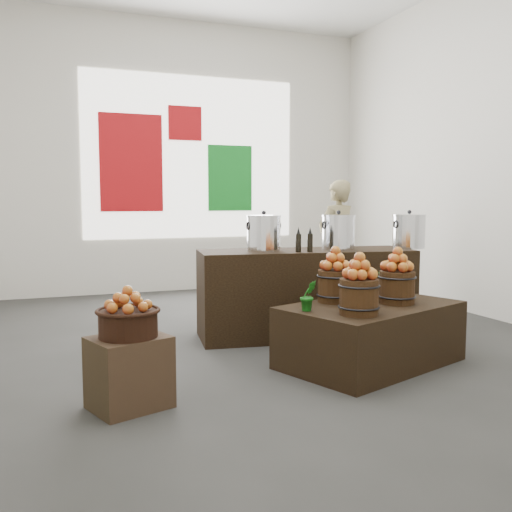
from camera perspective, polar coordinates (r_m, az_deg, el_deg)
name	(u,v)px	position (r m, az deg, el deg)	size (l,w,h in m)	color
ground	(255,345)	(5.46, -0.09, -8.91)	(7.00, 7.00, 0.00)	#333331
back_wall	(172,157)	(8.67, -8.43, 9.76)	(6.00, 0.04, 4.00)	silver
back_opening	(192,158)	(8.72, -6.45, 9.76)	(3.20, 0.02, 2.40)	white
deco_red_left	(131,163)	(8.52, -12.37, 9.08)	(0.90, 0.04, 1.40)	#AD0D12
deco_green_right	(230,178)	(8.86, -2.62, 7.78)	(0.70, 0.04, 1.00)	#137F23
deco_red_upper	(185,123)	(8.74, -7.12, 13.04)	(0.50, 0.04, 0.50)	#AD0D12
crate	(129,372)	(3.93, -12.56, -11.29)	(0.48, 0.39, 0.48)	#452D20
wicker_basket	(128,324)	(3.84, -12.66, -6.63)	(0.38, 0.38, 0.17)	black
apples_in_basket	(128,299)	(3.81, -12.72, -4.17)	(0.30, 0.30, 0.16)	maroon
display_table	(371,334)	(4.90, 11.40, -7.67)	(1.47, 0.90, 0.51)	black
apple_bucket_front_left	(359,297)	(4.37, 10.25, -4.04)	(0.29, 0.29, 0.27)	#3B2210
apples_in_bucket_front_left	(359,266)	(4.34, 10.31, -0.99)	(0.22, 0.22, 0.20)	maroon
apple_bucket_front_right	(397,287)	(4.91, 13.91, -3.06)	(0.29, 0.29, 0.27)	#3B2210
apples_in_bucket_front_right	(398,259)	(4.88, 13.97, -0.34)	(0.22, 0.22, 0.20)	maroon
apple_bucket_rear	(335,286)	(4.88, 7.91, -3.00)	(0.29, 0.29, 0.27)	#3B2210
apples_in_bucket_rear	(335,259)	(4.85, 7.95, -0.26)	(0.22, 0.22, 0.20)	maroon
herb_garnish_right	(386,280)	(5.37, 12.86, -2.37)	(0.23, 0.20, 0.26)	#156516
herb_garnish_left	(308,296)	(4.47, 5.26, -3.96)	(0.13, 0.11, 0.24)	#156516
counter	(306,293)	(5.78, 5.00, -3.70)	(2.13, 0.68, 0.87)	black
stock_pot_left	(264,234)	(5.59, 0.78, 2.21)	(0.33, 0.33, 0.33)	silver
stock_pot_center	(338,233)	(5.82, 8.24, 2.29)	(0.33, 0.33, 0.33)	silver
stock_pot_right	(409,232)	(6.13, 15.05, 2.33)	(0.33, 0.33, 0.33)	silver
oil_cruets	(313,239)	(5.51, 5.71, 1.68)	(0.16, 0.06, 0.24)	black
shopper	(337,243)	(7.52, 8.07, 1.34)	(0.59, 0.39, 1.63)	#8B7F55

